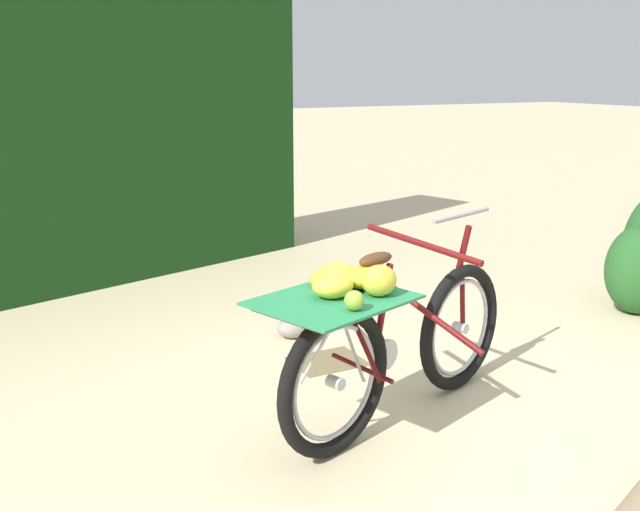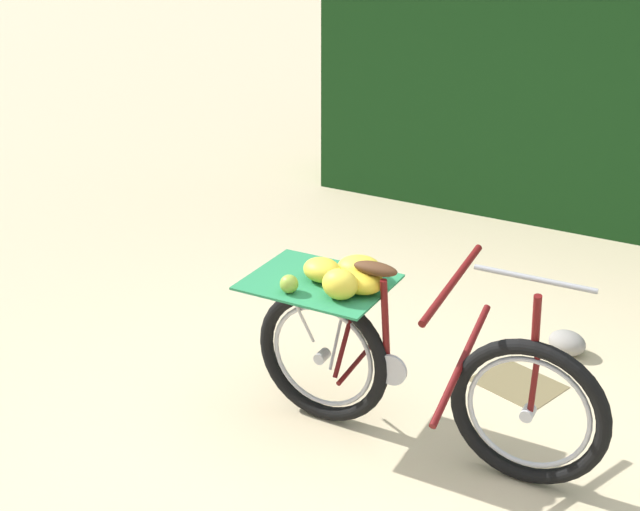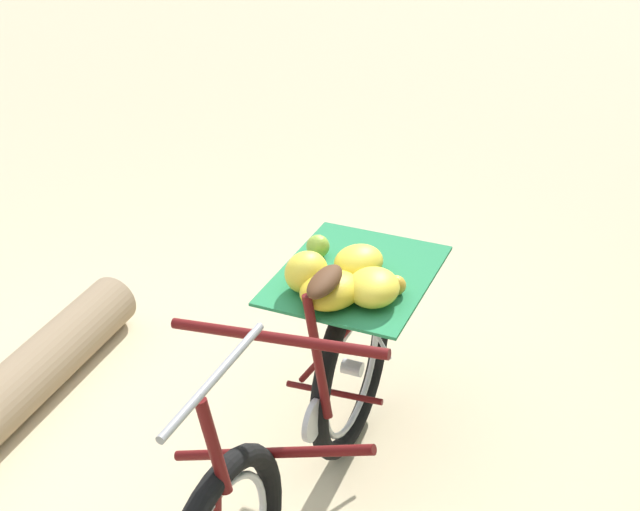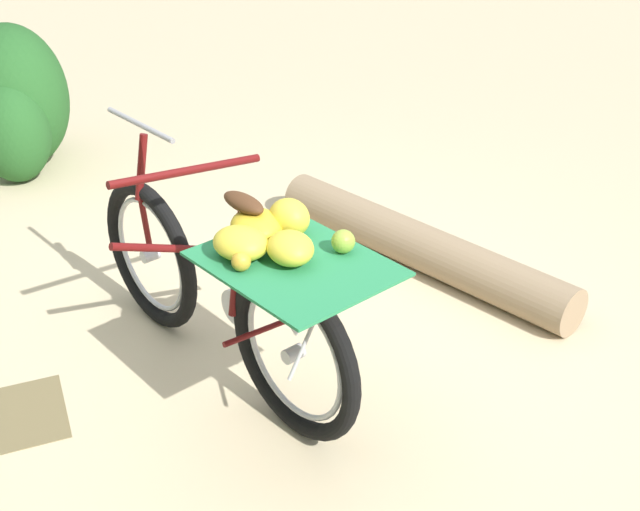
{
  "view_description": "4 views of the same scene",
  "coord_description": "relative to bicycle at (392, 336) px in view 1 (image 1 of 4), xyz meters",
  "views": [
    {
      "loc": [
        -2.01,
        -2.77,
        1.78
      ],
      "look_at": [
        -0.5,
        0.17,
        0.95
      ],
      "focal_mm": 41.28,
      "sensor_mm": 36.0,
      "label": 1
    },
    {
      "loc": [
        2.16,
        -2.4,
        2.47
      ],
      "look_at": [
        -0.44,
        -0.03,
        0.95
      ],
      "focal_mm": 46.08,
      "sensor_mm": 36.0,
      "label": 2
    },
    {
      "loc": [
        1.59,
        1.76,
        2.37
      ],
      "look_at": [
        -0.46,
        -0.1,
        0.83
      ],
      "focal_mm": 48.03,
      "sensor_mm": 36.0,
      "label": 3
    },
    {
      "loc": [
        -2.93,
        0.93,
        2.24
      ],
      "look_at": [
        -0.44,
        -0.1,
        0.74
      ],
      "focal_mm": 46.32,
      "sensor_mm": 36.0,
      "label": 4
    }
  ],
  "objects": [
    {
      "name": "bicycle",
      "position": [
        0.0,
        0.0,
        0.0
      ],
      "size": [
        1.78,
        0.95,
        1.03
      ],
      "rotation": [
        0.0,
        0.0,
        0.33
      ],
      "color": "black",
      "rests_on": "ground_plane"
    },
    {
      "name": "foliage_hedge",
      "position": [
        -1.11,
        3.54,
        1.11
      ],
      "size": [
        4.71,
        2.23,
        3.19
      ],
      "primitive_type": "cube",
      "rotation": [
        0.0,
        0.0,
        3.44
      ],
      "color": "#143814",
      "rests_on": "ground_plane"
    },
    {
      "name": "ground_plane",
      "position": [
        0.1,
        -0.17,
        -0.48
      ],
      "size": [
        60.0,
        60.0,
        0.0
      ],
      "primitive_type": "plane",
      "color": "beige"
    },
    {
      "name": "leaf_litter_patch",
      "position": [
        0.11,
        0.89,
        -0.48
      ],
      "size": [
        0.44,
        0.36,
        0.01
      ],
      "primitive_type": "cube",
      "color": "olive",
      "rests_on": "ground_plane"
    },
    {
      "name": "path_stone",
      "position": [
        0.1,
        1.39,
        -0.41
      ],
      "size": [
        0.22,
        0.19,
        0.14
      ],
      "primitive_type": "ellipsoid",
      "color": "gray",
      "rests_on": "ground_plane"
    }
  ]
}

